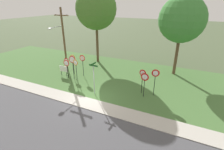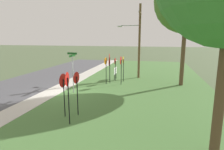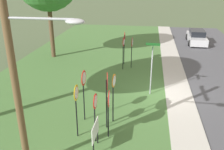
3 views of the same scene
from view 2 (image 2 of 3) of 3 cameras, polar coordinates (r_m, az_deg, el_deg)
The scene contains 17 objects.
ground_plane at distance 15.83m, azimuth -14.63°, elevation -5.12°, with size 160.00×160.00×0.00m, color #4C5B3D.
road_asphalt at distance 18.52m, azimuth -27.92°, elevation -3.70°, with size 44.00×6.40×0.01m, color #4C4C51.
sidewalk_strip at distance 16.20m, azimuth -17.15°, elevation -4.77°, with size 44.00×1.60×0.06m, color #BCB7AD.
grass_median at distance 14.12m, azimuth 7.62°, elevation -6.74°, with size 44.00×12.00×0.04m, color #477038.
stop_sign_near_left at distance 17.67m, azimuth -1.86°, elevation 2.95°, with size 0.63×0.12×2.48m.
stop_sign_near_right at distance 18.78m, azimuth 3.37°, elevation 3.48°, with size 0.68×0.10×2.48m.
stop_sign_far_left at distance 19.21m, azimuth 0.95°, elevation 3.16°, with size 0.64×0.09×2.27m.
stop_sign_far_center at distance 18.15m, azimuth -0.75°, elevation 4.01°, with size 0.79×0.17×2.77m.
stop_sign_far_right at distance 18.94m, azimuth -0.79°, elevation 3.06°, with size 0.71×0.11×2.25m.
stop_sign_center_tall at distance 17.42m, azimuth 2.69°, elevation 3.24°, with size 0.73×0.09×2.61m.
yield_sign_near_left at distance 10.59m, azimuth -14.40°, elevation -2.85°, with size 0.75×0.11×2.41m.
yield_sign_near_right at distance 9.56m, azimuth -13.16°, elevation -3.10°, with size 0.70×0.16×2.67m.
yield_sign_far_left at distance 10.65m, azimuth -10.54°, elevation -2.48°, with size 0.65×0.12×2.46m.
street_name_post at distance 15.13m, azimuth -11.61°, elevation 1.70°, with size 0.96×0.82×3.17m.
utility_pole at distance 20.61m, azimuth 7.67°, elevation 10.73°, with size 2.10×2.52×7.67m.
notice_board at distance 19.85m, azimuth 0.99°, elevation 1.11°, with size 1.10×0.06×1.25m.
oak_tree_left at distance 18.45m, azimuth 21.41°, elevation 19.93°, with size 5.49×5.49×10.11m.
Camera 2 is at (13.39, 7.24, 4.34)m, focal length 30.66 mm.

